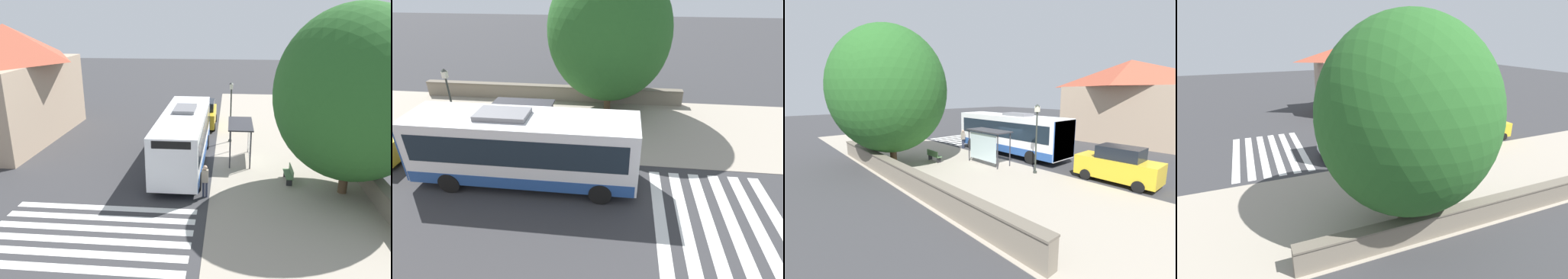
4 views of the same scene
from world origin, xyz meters
TOP-DOWN VIEW (x-y plane):
  - ground_plane at (0.00, 0.00)m, footprint 120.00×120.00m
  - sidewalk_plaza at (-4.50, 0.00)m, footprint 9.00×44.00m
  - crosswalk_stripes at (5.00, 9.73)m, footprint 9.00×5.25m
  - stone_wall at (-8.55, 0.00)m, footprint 0.60×20.00m
  - background_building at (15.30, -3.03)m, footprint 6.79×12.62m
  - bus at (1.88, 1.18)m, footprint 2.77×10.35m
  - bus_shelter at (-1.80, 0.11)m, footprint 1.54×3.37m
  - pedestrian at (0.23, 5.70)m, footprint 0.34×0.24m
  - bench at (-4.41, 3.30)m, footprint 0.40×1.54m
  - street_lamp_near at (-1.02, -3.66)m, footprint 0.28×0.28m
  - shade_tree at (-7.07, 4.51)m, footprint 8.00×8.00m
  - parked_car_behind_bus at (1.16, -7.88)m, footprint 1.92×4.45m

SIDE VIEW (x-z plane):
  - ground_plane at x=0.00m, z-range 0.00..0.00m
  - crosswalk_stripes at x=5.00m, z-range 0.00..0.01m
  - sidewalk_plaza at x=-4.50m, z-range 0.00..0.02m
  - bench at x=-4.41m, z-range 0.03..0.91m
  - stone_wall at x=-8.55m, z-range 0.01..1.19m
  - parked_car_behind_bus at x=1.16m, z-range -0.04..2.12m
  - pedestrian at x=0.23m, z-range 0.17..1.95m
  - bus at x=1.88m, z-range 0.06..3.63m
  - bus_shelter at x=-1.80m, z-range 0.81..3.32m
  - street_lamp_near at x=-1.02m, z-range 0.41..4.92m
  - background_building at x=15.30m, z-range 0.13..8.67m
  - shade_tree at x=-7.07m, z-range 0.48..10.26m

